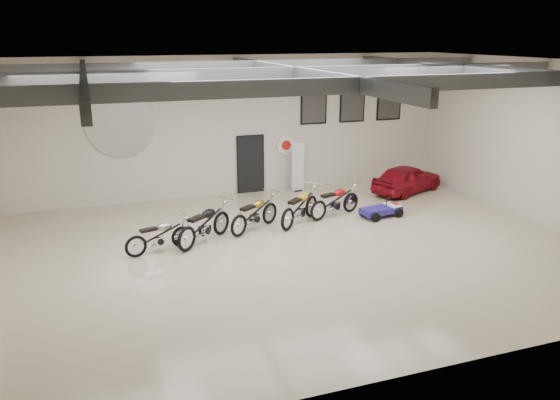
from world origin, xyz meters
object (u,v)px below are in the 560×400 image
object	(u,v)px
motorcycle_yellow	(300,206)
go_kart	(385,207)
banner_stand	(298,167)
motorcycle_red	(335,201)
motorcycle_black	(204,224)
motorcycle_gold	(255,213)
motorcycle_silver	(159,235)
vintage_car	(407,178)

from	to	relation	value
motorcycle_yellow	go_kart	xyz separation A→B (m)	(2.86, -0.25, -0.26)
banner_stand	motorcycle_red	xyz separation A→B (m)	(0.07, -3.19, -0.39)
motorcycle_black	go_kart	bearing A→B (deg)	-35.49
banner_stand	motorcycle_yellow	world-z (taller)	banner_stand
motorcycle_gold	motorcycle_red	distance (m)	2.85
banner_stand	go_kart	xyz separation A→B (m)	(1.60, -3.71, -0.62)
motorcycle_silver	motorcycle_black	size ratio (longest dim) A/B	0.85
motorcycle_silver	vintage_car	size ratio (longest dim) A/B	0.60
motorcycle_gold	motorcycle_red	size ratio (longest dim) A/B	1.02
motorcycle_yellow	vintage_car	xyz separation A→B (m)	(5.05, 1.96, -0.04)
motorcycle_silver	motorcycle_red	distance (m)	5.90
go_kart	motorcycle_gold	bearing A→B (deg)	168.69
motorcycle_silver	vintage_car	bearing A→B (deg)	2.02
go_kart	motorcycle_black	bearing A→B (deg)	174.28
banner_stand	motorcycle_gold	bearing A→B (deg)	-135.01
motorcycle_yellow	motorcycle_red	bearing A→B (deg)	-28.28
motorcycle_black	vintage_car	size ratio (longest dim) A/B	0.71
banner_stand	vintage_car	world-z (taller)	banner_stand
motorcycle_gold	motorcycle_silver	bearing A→B (deg)	161.92
motorcycle_black	motorcycle_red	xyz separation A→B (m)	(4.47, 0.92, -0.04)
banner_stand	vintage_car	distance (m)	4.10
motorcycle_silver	motorcycle_black	bearing A→B (deg)	-2.40
motorcycle_black	motorcycle_yellow	size ratio (longest dim) A/B	1.01
motorcycle_gold	motorcycle_yellow	size ratio (longest dim) A/B	0.96
motorcycle_black	motorcycle_yellow	world-z (taller)	motorcycle_black
motorcycle_gold	go_kart	size ratio (longest dim) A/B	1.23
motorcycle_yellow	go_kart	size ratio (longest dim) A/B	1.29
banner_stand	motorcycle_yellow	xyz separation A→B (m)	(-1.26, -3.46, -0.36)
motorcycle_gold	vintage_car	xyz separation A→B (m)	(6.55, 2.07, -0.01)
motorcycle_red	vintage_car	bearing A→B (deg)	5.33
motorcycle_silver	motorcycle_yellow	bearing A→B (deg)	-3.06
banner_stand	motorcycle_silver	size ratio (longest dim) A/B	0.99
vintage_car	motorcycle_black	bearing A→B (deg)	84.53
motorcycle_black	motorcycle_red	bearing A→B (deg)	-27.64
motorcycle_silver	go_kart	world-z (taller)	motorcycle_silver
banner_stand	motorcycle_black	xyz separation A→B (m)	(-4.40, -4.10, -0.36)
banner_stand	motorcycle_black	bearing A→B (deg)	-144.28
motorcycle_yellow	vintage_car	world-z (taller)	motorcycle_yellow
motorcycle_gold	go_kart	bearing A→B (deg)	-35.55
motorcycle_black	motorcycle_gold	bearing A→B (deg)	-21.21
motorcycle_red	go_kart	bearing A→B (deg)	-37.88
banner_stand	motorcycle_red	distance (m)	3.21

